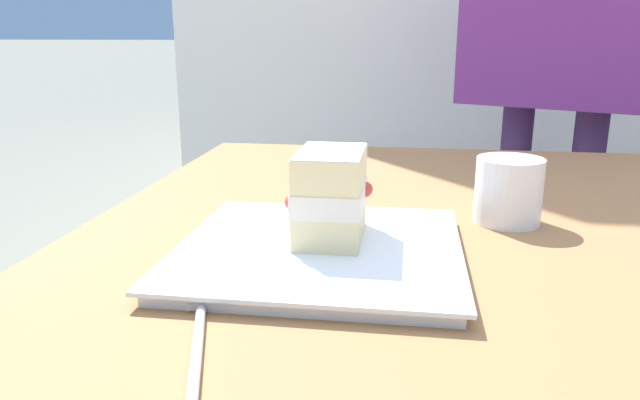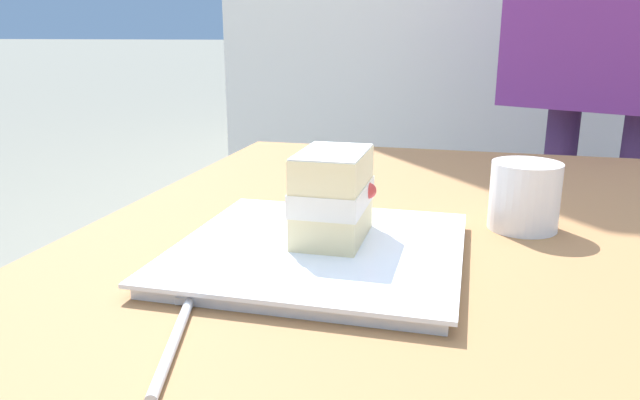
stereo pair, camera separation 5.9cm
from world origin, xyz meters
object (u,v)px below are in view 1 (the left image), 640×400
object	(u,v)px
dessert_fork	(199,332)
coffee_cup	(512,190)
dessert_plate	(320,251)
cake_slice	(330,195)

from	to	relation	value
dessert_fork	coffee_cup	distance (m)	0.43
dessert_plate	dessert_fork	size ratio (longest dim) A/B	1.67
dessert_plate	cake_slice	world-z (taller)	cake_slice
dessert_fork	cake_slice	bearing A→B (deg)	-20.98
coffee_cup	dessert_fork	bearing A→B (deg)	139.90
dessert_fork	coffee_cup	world-z (taller)	coffee_cup
dessert_plate	dessert_fork	xyz separation A→B (m)	(-0.17, 0.07, -0.00)
coffee_cup	dessert_plate	bearing A→B (deg)	126.27
dessert_plate	cake_slice	size ratio (longest dim) A/B	2.70
cake_slice	coffee_cup	xyz separation A→B (m)	(0.13, -0.20, -0.02)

